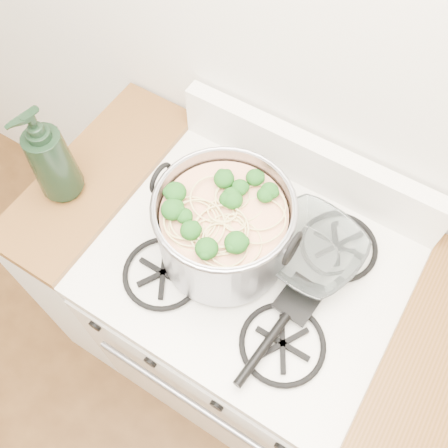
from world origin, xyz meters
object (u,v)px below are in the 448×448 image
Objects in this scene: spatula at (300,298)px; bottle at (48,155)px; gas_range at (244,321)px; glass_bowl at (309,252)px; stock_pot at (224,229)px.

bottle is at bearing -170.64° from spatula.
bottle is (-0.69, -0.05, 0.14)m from spatula.
glass_bowl reaches higher than gas_range.
gas_range is at bearing -143.65° from glass_bowl.
glass_bowl is (0.19, 0.10, -0.09)m from stock_pot.
bottle reaches higher than stock_pot.
spatula is at bearing 17.39° from bottle.
glass_bowl is at bearing 111.64° from spatula.
spatula is at bearing -5.38° from stock_pot.
spatula is (0.23, -0.02, -0.09)m from stock_pot.
bottle is at bearing -165.43° from glass_bowl.
gas_range is 3.05× the size of bottle.
bottle is (-0.66, -0.17, 0.14)m from glass_bowl.
stock_pot reaches higher than glass_bowl.
bottle reaches higher than gas_range.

